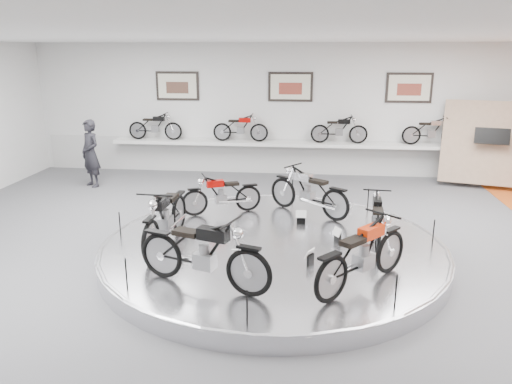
# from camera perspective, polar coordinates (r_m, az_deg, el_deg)

# --- Properties ---
(floor) EXTENTS (16.00, 16.00, 0.00)m
(floor) POSITION_cam_1_polar(r_m,az_deg,el_deg) (9.26, 1.79, -8.18)
(floor) COLOR #4D4E50
(floor) RESTS_ON ground
(ceiling) EXTENTS (16.00, 16.00, 0.00)m
(ceiling) POSITION_cam_1_polar(r_m,az_deg,el_deg) (8.45, 2.03, 17.41)
(ceiling) COLOR white
(ceiling) RESTS_ON wall_back
(wall_back) EXTENTS (16.00, 0.00, 16.00)m
(wall_back) POSITION_cam_1_polar(r_m,az_deg,el_deg) (15.54, 3.92, 9.33)
(wall_back) COLOR silver
(wall_back) RESTS_ON floor
(dado_band) EXTENTS (15.68, 0.04, 1.10)m
(dado_band) POSITION_cam_1_polar(r_m,az_deg,el_deg) (15.75, 3.81, 4.08)
(dado_band) COLOR #BCBCBA
(dado_band) RESTS_ON floor
(display_platform) EXTENTS (6.40, 6.40, 0.30)m
(display_platform) POSITION_cam_1_polar(r_m,az_deg,el_deg) (9.47, 1.94, -6.61)
(display_platform) COLOR silver
(display_platform) RESTS_ON floor
(platform_rim) EXTENTS (6.40, 6.40, 0.10)m
(platform_rim) POSITION_cam_1_polar(r_m,az_deg,el_deg) (9.43, 1.95, -5.94)
(platform_rim) COLOR #B2B2BA
(platform_rim) RESTS_ON display_platform
(shelf) EXTENTS (11.00, 0.55, 0.10)m
(shelf) POSITION_cam_1_polar(r_m,az_deg,el_deg) (15.39, 3.80, 5.51)
(shelf) COLOR silver
(shelf) RESTS_ON wall_back
(poster_left) EXTENTS (1.35, 0.06, 0.88)m
(poster_left) POSITION_cam_1_polar(r_m,az_deg,el_deg) (15.97, -8.97, 11.88)
(poster_left) COLOR beige
(poster_left) RESTS_ON wall_back
(poster_center) EXTENTS (1.35, 0.06, 0.88)m
(poster_center) POSITION_cam_1_polar(r_m,az_deg,el_deg) (15.43, 3.96, 11.90)
(poster_center) COLOR beige
(poster_center) RESTS_ON wall_back
(poster_right) EXTENTS (1.35, 0.06, 0.88)m
(poster_right) POSITION_cam_1_polar(r_m,az_deg,el_deg) (15.69, 17.10, 11.32)
(poster_right) COLOR beige
(poster_right) RESTS_ON wall_back
(display_panel) EXTENTS (2.56, 1.52, 2.30)m
(display_panel) POSITION_cam_1_polar(r_m,az_deg,el_deg) (15.56, 24.87, 5.11)
(display_panel) COLOR tan
(display_panel) RESTS_ON floor
(shelf_bike_a) EXTENTS (1.22, 0.43, 0.73)m
(shelf_bike_a) POSITION_cam_1_polar(r_m,az_deg,el_deg) (16.05, -11.44, 7.17)
(shelf_bike_a) COLOR black
(shelf_bike_a) RESTS_ON shelf
(shelf_bike_b) EXTENTS (1.22, 0.43, 0.73)m
(shelf_bike_b) POSITION_cam_1_polar(r_m,az_deg,el_deg) (15.46, -1.78, 7.14)
(shelf_bike_b) COLOR #930603
(shelf_bike_b) RESTS_ON shelf
(shelf_bike_c) EXTENTS (1.22, 0.43, 0.73)m
(shelf_bike_c) POSITION_cam_1_polar(r_m,az_deg,el_deg) (15.33, 9.47, 6.86)
(shelf_bike_c) COLOR black
(shelf_bike_c) RESTS_ON shelf
(shelf_bike_d) EXTENTS (1.22, 0.43, 0.73)m
(shelf_bike_d) POSITION_cam_1_polar(r_m,az_deg,el_deg) (15.72, 19.41, 6.40)
(shelf_bike_d) COLOR silver
(shelf_bike_d) RESTS_ON shelf
(bike_a) EXTENTS (0.65, 1.58, 0.91)m
(bike_a) POSITION_cam_1_polar(r_m,az_deg,el_deg) (9.58, 13.63, -2.93)
(bike_a) COLOR black
(bike_a) RESTS_ON display_platform
(bike_b) EXTENTS (1.80, 1.55, 1.04)m
(bike_b) POSITION_cam_1_polar(r_m,az_deg,el_deg) (10.92, 6.01, 0.13)
(bike_b) COLOR silver
(bike_b) RESTS_ON display_platform
(bike_c) EXTENTS (1.60, 1.09, 0.89)m
(bike_c) POSITION_cam_1_polar(r_m,az_deg,el_deg) (10.92, -3.95, -0.23)
(bike_c) COLOR #930603
(bike_c) RESTS_ON display_platform
(bike_d) EXTENTS (0.78, 1.94, 1.12)m
(bike_d) POSITION_cam_1_polar(r_m,az_deg,el_deg) (9.26, -10.32, -2.73)
(bike_d) COLOR black
(bike_d) RESTS_ON display_platform
(bike_e) EXTENTS (2.03, 1.25, 1.12)m
(bike_e) POSITION_cam_1_polar(r_m,az_deg,el_deg) (7.57, -6.05, -6.85)
(bike_e) COLOR black
(bike_e) RESTS_ON display_platform
(bike_f) EXTENTS (1.71, 1.82, 1.09)m
(bike_f) POSITION_cam_1_polar(r_m,az_deg,el_deg) (7.70, 12.14, -6.87)
(bike_f) COLOR red
(bike_f) RESTS_ON display_platform
(visitor) EXTENTS (0.83, 0.78, 1.91)m
(visitor) POSITION_cam_1_polar(r_m,az_deg,el_deg) (14.90, -18.38, 4.20)
(visitor) COLOR black
(visitor) RESTS_ON floor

